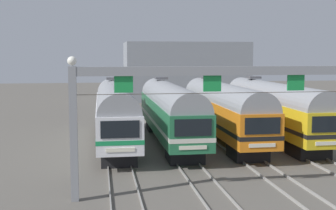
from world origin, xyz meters
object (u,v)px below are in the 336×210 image
(commuter_train_white, at_px, (115,111))
(commuter_train_orange, at_px, (223,109))
(commuter_train_green, at_px, (170,110))
(commuter_train_yellow, at_px, (274,108))
(catenary_gantry, at_px, (254,93))

(commuter_train_white, bearing_deg, commuter_train_orange, 0.00)
(commuter_train_white, distance_m, commuter_train_orange, 8.72)
(commuter_train_green, bearing_deg, commuter_train_orange, 0.00)
(commuter_train_orange, distance_m, commuter_train_yellow, 4.36)
(commuter_train_orange, bearing_deg, commuter_train_green, 180.00)
(commuter_train_green, height_order, catenary_gantry, catenary_gantry)
(commuter_train_yellow, bearing_deg, commuter_train_green, 180.00)
(commuter_train_green, xyz_separation_m, commuter_train_orange, (4.36, 0.00, 0.00))
(catenary_gantry, bearing_deg, commuter_train_yellow, 64.14)
(commuter_train_white, bearing_deg, commuter_train_yellow, 0.00)
(catenary_gantry, bearing_deg, commuter_train_white, 115.86)
(commuter_train_orange, bearing_deg, catenary_gantry, -99.18)
(commuter_train_green, bearing_deg, commuter_train_yellow, 0.00)
(commuter_train_yellow, xyz_separation_m, catenary_gantry, (-6.54, -13.50, 2.45))
(commuter_train_white, xyz_separation_m, commuter_train_yellow, (13.09, 0.00, 0.00))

